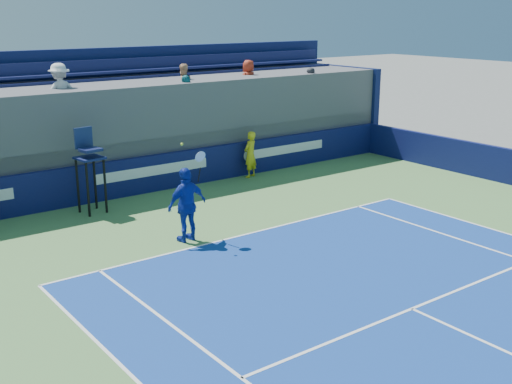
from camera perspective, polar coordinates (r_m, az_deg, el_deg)
ball_person at (r=22.43m, az=-0.51°, el=3.36°), size 0.69×0.58×1.62m
back_hoarding at (r=20.93m, az=-9.23°, el=1.62°), size 20.40×0.21×1.20m
umpire_chair at (r=18.86m, az=-14.61°, el=2.66°), size 0.78×0.78×2.48m
tennis_player at (r=16.16m, az=-6.15°, el=-1.13°), size 1.15×0.56×2.57m
stadium_seating at (r=22.47m, az=-11.84°, el=5.70°), size 21.00×4.05×4.40m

